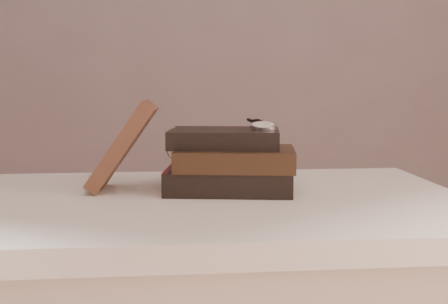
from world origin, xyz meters
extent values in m
cube|color=white|center=(0.00, 0.35, 0.73)|extent=(1.00, 0.60, 0.04)
cube|color=white|center=(0.00, 0.35, 0.67)|extent=(0.88, 0.49, 0.08)
cube|color=black|center=(0.07, 0.41, 0.77)|extent=(0.26, 0.20, 0.04)
cube|color=beige|center=(0.08, 0.41, 0.77)|extent=(0.25, 0.18, 0.03)
cube|color=gold|center=(-0.04, 0.45, 0.77)|extent=(0.01, 0.01, 0.04)
cube|color=maroon|center=(-0.04, 0.42, 0.77)|extent=(0.03, 0.15, 0.04)
cube|color=black|center=(0.08, 0.40, 0.81)|extent=(0.24, 0.18, 0.04)
cube|color=beige|center=(0.09, 0.40, 0.81)|extent=(0.23, 0.17, 0.03)
cube|color=gold|center=(-0.02, 0.44, 0.81)|extent=(0.01, 0.01, 0.04)
cube|color=black|center=(0.07, 0.42, 0.85)|extent=(0.22, 0.17, 0.03)
cube|color=beige|center=(0.07, 0.42, 0.85)|extent=(0.22, 0.16, 0.03)
cube|color=gold|center=(-0.03, 0.45, 0.85)|extent=(0.01, 0.01, 0.03)
cube|color=#412319|center=(-0.13, 0.44, 0.84)|extent=(0.14, 0.13, 0.17)
cylinder|color=silver|center=(0.13, 0.38, 0.87)|extent=(0.06, 0.06, 0.02)
cylinder|color=white|center=(0.13, 0.38, 0.88)|extent=(0.05, 0.05, 0.01)
torus|color=silver|center=(0.13, 0.38, 0.88)|extent=(0.05, 0.05, 0.01)
cylinder|color=silver|center=(0.14, 0.41, 0.87)|extent=(0.01, 0.01, 0.01)
cube|color=black|center=(0.13, 0.39, 0.88)|extent=(0.00, 0.01, 0.00)
cube|color=black|center=(0.14, 0.38, 0.88)|extent=(0.01, 0.00, 0.00)
sphere|color=black|center=(0.14, 0.42, 0.88)|extent=(0.01, 0.01, 0.01)
sphere|color=black|center=(0.14, 0.43, 0.88)|extent=(0.01, 0.01, 0.01)
sphere|color=black|center=(0.13, 0.44, 0.88)|extent=(0.01, 0.01, 0.01)
sphere|color=black|center=(0.13, 0.45, 0.88)|extent=(0.01, 0.01, 0.01)
sphere|color=black|center=(0.13, 0.46, 0.88)|extent=(0.01, 0.01, 0.01)
sphere|color=black|center=(0.13, 0.47, 0.88)|extent=(0.01, 0.01, 0.01)
sphere|color=black|center=(0.13, 0.47, 0.88)|extent=(0.01, 0.01, 0.01)
sphere|color=black|center=(0.13, 0.48, 0.88)|extent=(0.01, 0.01, 0.01)
sphere|color=black|center=(0.12, 0.49, 0.88)|extent=(0.01, 0.01, 0.01)
sphere|color=black|center=(0.12, 0.50, 0.88)|extent=(0.01, 0.01, 0.01)
torus|color=silver|center=(-0.02, 0.50, 0.82)|extent=(0.05, 0.02, 0.05)
torus|color=silver|center=(0.03, 0.49, 0.82)|extent=(0.05, 0.02, 0.05)
cylinder|color=silver|center=(0.00, 0.49, 0.82)|extent=(0.01, 0.01, 0.00)
cylinder|color=silver|center=(-0.04, 0.55, 0.81)|extent=(0.02, 0.11, 0.03)
cylinder|color=silver|center=(0.06, 0.54, 0.81)|extent=(0.02, 0.11, 0.03)
camera|label=1|loc=(-0.05, -0.70, 0.97)|focal=47.72mm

